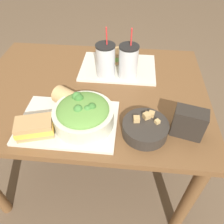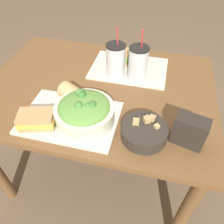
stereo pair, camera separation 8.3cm
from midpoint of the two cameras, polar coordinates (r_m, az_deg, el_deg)
name	(u,v)px [view 1 (the left image)]	position (r m, az deg, el deg)	size (l,w,h in m)	color
ground_plane	(97,166)	(1.64, -5.43, -13.84)	(12.00, 12.00, 0.00)	brown
dining_table	(91,104)	(1.17, -7.43, 2.08)	(1.15, 0.84, 0.72)	brown
tray_near	(68,122)	(0.94, -13.83, -2.68)	(0.40, 0.28, 0.01)	beige
tray_far	(118,68)	(1.22, -0.43, 11.45)	(0.40, 0.28, 0.01)	beige
salad_bowl	(83,114)	(0.87, -10.20, -0.62)	(0.24, 0.24, 0.12)	beige
soup_bowl	(145,128)	(0.86, 5.92, -4.29)	(0.18, 0.18, 0.08)	#2D2823
sandwich_near	(35,127)	(0.90, -22.09, -3.86)	(0.16, 0.12, 0.06)	tan
baguette_near	(68,98)	(0.97, -13.97, 3.35)	(0.14, 0.12, 0.08)	tan
sandwich_far	(120,55)	(1.26, 0.28, 14.51)	(0.15, 0.12, 0.06)	tan
drink_cup_dark	(106,62)	(1.11, -3.87, 12.90)	(0.10, 0.10, 0.26)	silver
drink_cup_red	(128,63)	(1.10, 2.05, 12.63)	(0.10, 0.10, 0.26)	silver
chip_bag	(189,123)	(0.87, 16.86, -2.88)	(0.13, 0.09, 0.12)	#28231E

